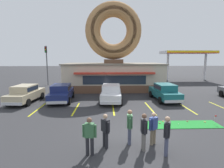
{
  "coord_description": "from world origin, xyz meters",
  "views": [
    {
      "loc": [
        -1.38,
        -8.65,
        4.05
      ],
      "look_at": [
        -0.9,
        5.0,
        2.0
      ],
      "focal_mm": 28.0,
      "sensor_mm": 36.0,
      "label": 1
    }
  ],
  "objects_px": {
    "pedestrian_crossing_woman": "(90,135)",
    "traffic_light_pole": "(47,60)",
    "car_teal": "(165,91)",
    "pedestrian_blue_sweater_man": "(167,134)",
    "car_white": "(111,92)",
    "car_navy": "(61,92)",
    "car_champagne": "(26,93)",
    "golf_ball": "(178,124)",
    "pedestrian_leather_jacket_man": "(105,129)",
    "putting_flag_pin": "(215,117)",
    "pedestrian_beanie_man": "(130,125)",
    "pedestrian_hooded_kid": "(144,130)",
    "trash_bin": "(66,89)",
    "pedestrian_clipboard_woman": "(153,127)"
  },
  "relations": [
    {
      "from": "pedestrian_hooded_kid",
      "to": "trash_bin",
      "type": "bearing_deg",
      "value": 116.46
    },
    {
      "from": "pedestrian_leather_jacket_man",
      "to": "trash_bin",
      "type": "xyz_separation_m",
      "value": [
        -4.52,
        12.2,
        -0.36
      ]
    },
    {
      "from": "pedestrian_beanie_man",
      "to": "trash_bin",
      "type": "distance_m",
      "value": 13.17
    },
    {
      "from": "pedestrian_leather_jacket_man",
      "to": "pedestrian_beanie_man",
      "type": "height_order",
      "value": "pedestrian_beanie_man"
    },
    {
      "from": "putting_flag_pin",
      "to": "trash_bin",
      "type": "relative_size",
      "value": 0.56
    },
    {
      "from": "pedestrian_hooded_kid",
      "to": "pedestrian_crossing_woman",
      "type": "height_order",
      "value": "pedestrian_hooded_kid"
    },
    {
      "from": "golf_ball",
      "to": "pedestrian_beanie_man",
      "type": "relative_size",
      "value": 0.03
    },
    {
      "from": "pedestrian_crossing_woman",
      "to": "traffic_light_pole",
      "type": "xyz_separation_m",
      "value": [
        -8.04,
        19.4,
        2.8
      ]
    },
    {
      "from": "pedestrian_beanie_man",
      "to": "pedestrian_crossing_woman",
      "type": "height_order",
      "value": "pedestrian_beanie_man"
    },
    {
      "from": "pedestrian_clipboard_woman",
      "to": "traffic_light_pole",
      "type": "height_order",
      "value": "traffic_light_pole"
    },
    {
      "from": "car_teal",
      "to": "pedestrian_blue_sweater_man",
      "type": "height_order",
      "value": "pedestrian_blue_sweater_man"
    },
    {
      "from": "pedestrian_blue_sweater_man",
      "to": "pedestrian_hooded_kid",
      "type": "height_order",
      "value": "pedestrian_blue_sweater_man"
    },
    {
      "from": "pedestrian_blue_sweater_man",
      "to": "pedestrian_beanie_man",
      "type": "bearing_deg",
      "value": 144.31
    },
    {
      "from": "pedestrian_clipboard_woman",
      "to": "trash_bin",
      "type": "distance_m",
      "value": 13.76
    },
    {
      "from": "pedestrian_beanie_man",
      "to": "pedestrian_clipboard_woman",
      "type": "bearing_deg",
      "value": -4.87
    },
    {
      "from": "golf_ball",
      "to": "car_white",
      "type": "xyz_separation_m",
      "value": [
        -3.92,
        5.88,
        0.82
      ]
    },
    {
      "from": "putting_flag_pin",
      "to": "pedestrian_leather_jacket_man",
      "type": "bearing_deg",
      "value": -159.04
    },
    {
      "from": "pedestrian_beanie_man",
      "to": "traffic_light_pole",
      "type": "height_order",
      "value": "traffic_light_pole"
    },
    {
      "from": "car_white",
      "to": "pedestrian_beanie_man",
      "type": "bearing_deg",
      "value": -85.61
    },
    {
      "from": "golf_ball",
      "to": "car_champagne",
      "type": "height_order",
      "value": "car_champagne"
    },
    {
      "from": "pedestrian_hooded_kid",
      "to": "pedestrian_leather_jacket_man",
      "type": "bearing_deg",
      "value": 170.82
    },
    {
      "from": "car_navy",
      "to": "pedestrian_hooded_kid",
      "type": "bearing_deg",
      "value": -57.13
    },
    {
      "from": "car_teal",
      "to": "car_champagne",
      "type": "xyz_separation_m",
      "value": [
        -12.99,
        -0.32,
        0.0
      ]
    },
    {
      "from": "putting_flag_pin",
      "to": "pedestrian_clipboard_woman",
      "type": "xyz_separation_m",
      "value": [
        -4.48,
        -2.35,
        0.41
      ]
    },
    {
      "from": "putting_flag_pin",
      "to": "traffic_light_pole",
      "type": "height_order",
      "value": "traffic_light_pole"
    },
    {
      "from": "car_teal",
      "to": "car_navy",
      "type": "distance_m",
      "value": 9.8
    },
    {
      "from": "golf_ball",
      "to": "pedestrian_blue_sweater_man",
      "type": "bearing_deg",
      "value": -120.11
    },
    {
      "from": "car_teal",
      "to": "pedestrian_hooded_kid",
      "type": "height_order",
      "value": "pedestrian_hooded_kid"
    },
    {
      "from": "car_white",
      "to": "trash_bin",
      "type": "height_order",
      "value": "car_white"
    },
    {
      "from": "car_navy",
      "to": "pedestrian_crossing_woman",
      "type": "distance_m",
      "value": 10.01
    },
    {
      "from": "pedestrian_leather_jacket_man",
      "to": "putting_flag_pin",
      "type": "bearing_deg",
      "value": 20.96
    },
    {
      "from": "golf_ball",
      "to": "trash_bin",
      "type": "height_order",
      "value": "trash_bin"
    },
    {
      "from": "pedestrian_leather_jacket_man",
      "to": "car_white",
      "type": "bearing_deg",
      "value": 86.48
    },
    {
      "from": "car_white",
      "to": "car_navy",
      "type": "xyz_separation_m",
      "value": [
        -4.66,
        0.34,
        0.0
      ]
    },
    {
      "from": "putting_flag_pin",
      "to": "car_champagne",
      "type": "distance_m",
      "value": 15.24
    },
    {
      "from": "pedestrian_clipboard_woman",
      "to": "pedestrian_hooded_kid",
      "type": "bearing_deg",
      "value": -138.18
    },
    {
      "from": "putting_flag_pin",
      "to": "car_navy",
      "type": "distance_m",
      "value": 12.51
    },
    {
      "from": "putting_flag_pin",
      "to": "pedestrian_beanie_man",
      "type": "bearing_deg",
      "value": -158.0
    },
    {
      "from": "car_teal",
      "to": "pedestrian_crossing_woman",
      "type": "bearing_deg",
      "value": -123.84
    },
    {
      "from": "car_white",
      "to": "pedestrian_leather_jacket_man",
      "type": "xyz_separation_m",
      "value": [
        -0.52,
        -8.42,
        -0.01
      ]
    },
    {
      "from": "putting_flag_pin",
      "to": "car_champagne",
      "type": "bearing_deg",
      "value": 157.27
    },
    {
      "from": "golf_ball",
      "to": "car_white",
      "type": "distance_m",
      "value": 7.11
    },
    {
      "from": "pedestrian_leather_jacket_man",
      "to": "pedestrian_blue_sweater_man",
      "type": "bearing_deg",
      "value": -15.28
    },
    {
      "from": "traffic_light_pole",
      "to": "pedestrian_blue_sweater_man",
      "type": "bearing_deg",
      "value": -59.98
    },
    {
      "from": "car_teal",
      "to": "pedestrian_hooded_kid",
      "type": "relative_size",
      "value": 2.79
    },
    {
      "from": "pedestrian_blue_sweater_man",
      "to": "pedestrian_leather_jacket_man",
      "type": "bearing_deg",
      "value": 164.72
    },
    {
      "from": "car_champagne",
      "to": "golf_ball",
      "type": "bearing_deg",
      "value": -26.74
    },
    {
      "from": "pedestrian_hooded_kid",
      "to": "pedestrian_crossing_woman",
      "type": "xyz_separation_m",
      "value": [
        -2.34,
        -0.36,
        -0.01
      ]
    },
    {
      "from": "car_champagne",
      "to": "pedestrian_hooded_kid",
      "type": "height_order",
      "value": "pedestrian_hooded_kid"
    },
    {
      "from": "golf_ball",
      "to": "pedestrian_clipboard_woman",
      "type": "distance_m",
      "value": 3.28
    }
  ]
}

